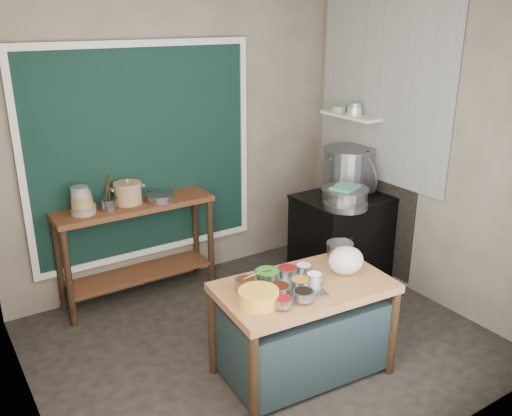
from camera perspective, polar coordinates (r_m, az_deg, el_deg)
floor at (r=4.64m, az=0.67°, el=-14.05°), size 3.50×3.00×0.02m
back_wall at (r=5.31m, az=-8.40°, el=6.82°), size 3.50×0.02×2.80m
left_wall at (r=3.43m, az=-24.51°, el=-2.13°), size 0.02×3.00×2.80m
right_wall at (r=5.18m, az=17.24°, el=5.82°), size 0.02×3.00×2.80m
curtain_panel at (r=5.15m, az=-11.72°, el=5.64°), size 2.10×0.02×1.90m
curtain_frame at (r=5.14m, az=-11.68°, el=5.62°), size 2.22×0.03×2.02m
tile_panel at (r=5.44m, az=13.09°, el=11.67°), size 0.02×1.70×1.70m
soot_patch at (r=5.78m, az=11.55°, el=0.49°), size 0.01×1.30×1.30m
wall_shelf at (r=5.62m, az=9.93°, el=9.54°), size 0.22×0.70×0.03m
prep_table at (r=4.12m, az=4.94°, el=-12.60°), size 1.30×0.82×0.75m
back_counter at (r=5.20m, az=-12.32°, el=-4.49°), size 1.45×0.40×0.95m
stove_block at (r=5.56m, az=9.17°, el=-3.20°), size 0.90×0.68×0.85m
stove_top at (r=5.41m, az=9.43°, el=1.09°), size 0.92×0.69×0.03m
condiment_tray at (r=3.83m, az=2.90°, el=-8.54°), size 0.61×0.50×0.02m
condiment_bowls at (r=3.83m, az=2.81°, el=-7.78°), size 0.63×0.52×0.07m
yellow_basin at (r=3.64m, az=0.28°, el=-9.39°), size 0.28×0.28×0.10m
saucepan at (r=4.35m, az=8.81°, el=-4.38°), size 0.29×0.29×0.12m
plastic_bag_a at (r=4.08m, az=9.45°, el=-5.46°), size 0.29×0.25×0.21m
plastic_bag_b at (r=4.15m, az=9.29°, el=-5.23°), size 0.29×0.27×0.18m
bowl_stack at (r=4.86m, az=-17.84°, el=0.60°), size 0.21×0.21×0.24m
utensil_cup at (r=4.93m, az=-15.22°, el=0.42°), size 0.17×0.17×0.10m
ceramic_crock at (r=5.02m, az=-13.32°, el=1.45°), size 0.27×0.27×0.18m
wide_bowl at (r=5.05m, az=-10.04°, el=1.12°), size 0.29×0.29×0.06m
stock_pot at (r=5.57m, az=9.62°, el=4.10°), size 0.56×0.56×0.42m
pot_lid at (r=5.45m, az=11.37°, el=3.65°), size 0.21×0.45×0.43m
steamer at (r=5.18m, az=9.34°, el=1.29°), size 0.56×0.56×0.15m
green_cloth at (r=5.15m, az=9.39°, el=2.18°), size 0.32×0.28×0.02m
shallow_pan at (r=5.07m, az=9.40°, el=0.31°), size 0.48×0.48×0.05m
shelf_bowl_stack at (r=5.57m, az=10.37°, el=10.18°), size 0.15×0.15×0.12m
shelf_bowl_green at (r=5.75m, az=8.74°, el=10.26°), size 0.21×0.21×0.06m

